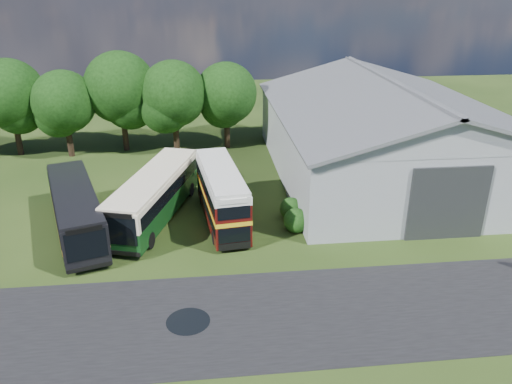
{
  "coord_description": "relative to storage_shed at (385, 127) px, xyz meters",
  "views": [
    {
      "loc": [
        -0.33,
        -23.49,
        15.79
      ],
      "look_at": [
        3.1,
        8.0,
        2.11
      ],
      "focal_mm": 35.0,
      "sensor_mm": 36.0,
      "label": 1
    }
  ],
  "objects": [
    {
      "name": "bus_maroon_double",
      "position": [
        -14.29,
        -8.02,
        -2.2
      ],
      "size": [
        3.44,
        9.37,
        3.93
      ],
      "rotation": [
        0.0,
        0.0,
        0.12
      ],
      "color": "black",
      "rests_on": "ground"
    },
    {
      "name": "ground",
      "position": [
        -15.0,
        -15.98,
        -4.17
      ],
      "size": [
        120.0,
        120.0,
        0.0
      ],
      "primitive_type": "plane",
      "color": "#1D310F",
      "rests_on": "ground"
    },
    {
      "name": "tree_right_b",
      "position": [
        -13.0,
        8.62,
        1.27
      ],
      "size": [
        5.98,
        5.98,
        8.45
      ],
      "color": "black",
      "rests_on": "ground"
    },
    {
      "name": "tree_left_a",
      "position": [
        -33.0,
        8.52,
        1.71
      ],
      "size": [
        6.46,
        6.46,
        9.12
      ],
      "color": "black",
      "rests_on": "ground"
    },
    {
      "name": "shrub_front",
      "position": [
        -9.4,
        -9.98,
        -4.17
      ],
      "size": [
        1.7,
        1.7,
        1.7
      ],
      "primitive_type": "sphere",
      "color": "#194714",
      "rests_on": "ground"
    },
    {
      "name": "tree_left_b",
      "position": [
        -28.0,
        7.52,
        1.09
      ],
      "size": [
        5.78,
        5.78,
        8.16
      ],
      "color": "black",
      "rests_on": "ground"
    },
    {
      "name": "asphalt_road",
      "position": [
        -12.0,
        -18.98,
        -4.17
      ],
      "size": [
        60.0,
        8.0,
        0.02
      ],
      "primitive_type": "cube",
      "color": "black",
      "rests_on": "ground"
    },
    {
      "name": "bus_green_single",
      "position": [
        -18.92,
        -6.93,
        -2.42
      ],
      "size": [
        6.09,
        12.16,
        3.27
      ],
      "rotation": [
        0.0,
        0.0,
        -0.3
      ],
      "color": "black",
      "rests_on": "ground"
    },
    {
      "name": "bus_dark_single",
      "position": [
        -23.94,
        -8.63,
        -2.49
      ],
      "size": [
        6.09,
        11.7,
        3.16
      ],
      "rotation": [
        0.0,
        0.0,
        0.32
      ],
      "color": "black",
      "rests_on": "ground"
    },
    {
      "name": "tree_right_a",
      "position": [
        -18.0,
        7.82,
        1.52
      ],
      "size": [
        6.26,
        6.26,
        8.83
      ],
      "color": "black",
      "rests_on": "ground"
    },
    {
      "name": "shrub_mid",
      "position": [
        -9.4,
        -7.98,
        -4.17
      ],
      "size": [
        1.6,
        1.6,
        1.6
      ],
      "primitive_type": "sphere",
      "color": "#194714",
      "rests_on": "ground"
    },
    {
      "name": "puddle",
      "position": [
        -16.5,
        -18.98,
        -4.17
      ],
      "size": [
        2.2,
        2.2,
        0.01
      ],
      "primitive_type": "cylinder",
      "color": "black",
      "rests_on": "ground"
    },
    {
      "name": "storage_shed",
      "position": [
        0.0,
        0.0,
        0.0
      ],
      "size": [
        18.8,
        24.8,
        8.15
      ],
      "color": "gray",
      "rests_on": "ground"
    },
    {
      "name": "tree_mid",
      "position": [
        -23.0,
        8.82,
        2.02
      ],
      "size": [
        6.8,
        6.8,
        9.6
      ],
      "color": "black",
      "rests_on": "ground"
    }
  ]
}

